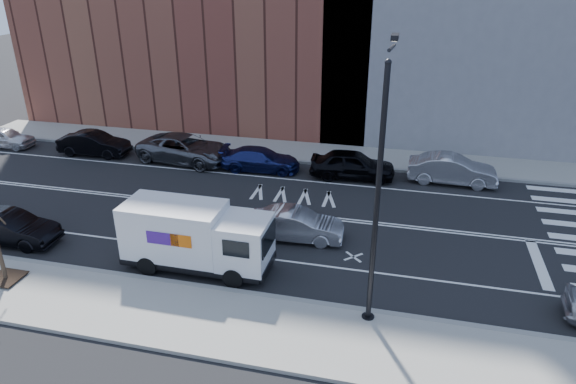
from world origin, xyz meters
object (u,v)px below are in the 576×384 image
at_px(far_parked_a, 5,137).
at_px(far_parked_b, 94,144).
at_px(driving_sedan, 296,225).
at_px(fedex_van, 196,236).

height_order(far_parked_a, far_parked_b, far_parked_b).
bearing_deg(driving_sedan, far_parked_b, 59.65).
relative_size(fedex_van, driving_sedan, 1.42).
distance_m(far_parked_a, driving_sedan, 23.11).
relative_size(fedex_van, far_parked_a, 1.55).
bearing_deg(far_parked_b, fedex_van, -134.88).
distance_m(fedex_van, far_parked_b, 16.05).
relative_size(far_parked_b, driving_sedan, 1.07).
bearing_deg(far_parked_b, driving_sedan, -118.73).
height_order(far_parked_b, driving_sedan, far_parked_b).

